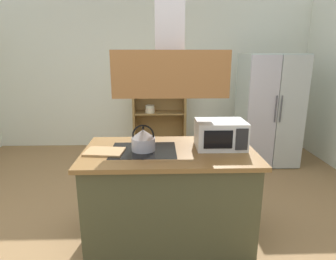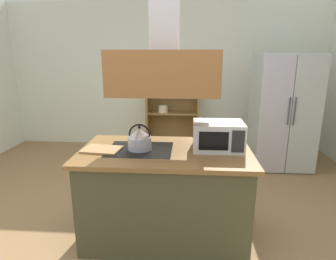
{
  "view_description": "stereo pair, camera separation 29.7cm",
  "coord_description": "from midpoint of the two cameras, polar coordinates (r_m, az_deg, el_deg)",
  "views": [
    {
      "loc": [
        0.16,
        -2.53,
        1.77
      ],
      "look_at": [
        0.25,
        0.33,
        1.0
      ],
      "focal_mm": 30.61,
      "sensor_mm": 36.0,
      "label": 1
    },
    {
      "loc": [
        0.45,
        -2.53,
        1.77
      ],
      "look_at": [
        0.25,
        0.33,
        1.0
      ],
      "focal_mm": 30.61,
      "sensor_mm": 36.0,
      "label": 2
    }
  ],
  "objects": [
    {
      "name": "refrigerator",
      "position": [
        4.87,
        17.71,
        3.83
      ],
      "size": [
        0.9,
        0.78,
        1.77
      ],
      "color": "#AFBFBB",
      "rests_on": "ground"
    },
    {
      "name": "ground_plane",
      "position": [
        3.11,
        -7.6,
        -19.89
      ],
      "size": [
        7.8,
        7.8,
        0.0
      ],
      "primitive_type": "plane",
      "color": "#946F46"
    },
    {
      "name": "wall_back",
      "position": [
        5.56,
        -5.07,
        10.65
      ],
      "size": [
        6.0,
        0.12,
        2.7
      ],
      "primitive_type": "cube",
      "color": "silver",
      "rests_on": "ground"
    },
    {
      "name": "microwave",
      "position": [
        2.72,
        7.35,
        -0.9
      ],
      "size": [
        0.46,
        0.35,
        0.26
      ],
      "color": "silver",
      "rests_on": "kitchen_island"
    },
    {
      "name": "kitchen_island",
      "position": [
        2.84,
        -2.84,
        -12.62
      ],
      "size": [
        1.59,
        0.9,
        0.9
      ],
      "color": "#48472D",
      "rests_on": "ground"
    },
    {
      "name": "dish_cabinet",
      "position": [
        5.41,
        -3.34,
        4.28
      ],
      "size": [
        0.98,
        0.4,
        1.72
      ],
      "color": "olive",
      "rests_on": "ground"
    },
    {
      "name": "kettle",
      "position": [
        2.65,
        -8.16,
        -2.0
      ],
      "size": [
        0.22,
        0.22,
        0.24
      ],
      "color": "#B2B0BF",
      "rests_on": "kitchen_island"
    },
    {
      "name": "cutting_board",
      "position": [
        2.69,
        -15.64,
        -4.22
      ],
      "size": [
        0.37,
        0.28,
        0.02
      ],
      "primitive_type": "cube",
      "rotation": [
        0.0,
        0.0,
        -0.12
      ],
      "color": "#A87F4D",
      "rests_on": "kitchen_island"
    },
    {
      "name": "range_hood",
      "position": [
        2.52,
        -3.22,
        14.18
      ],
      "size": [
        0.9,
        0.7,
        1.26
      ],
      "color": "#986032"
    }
  ]
}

